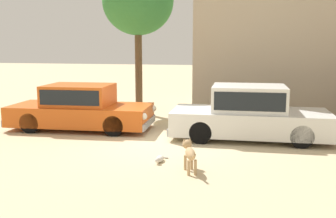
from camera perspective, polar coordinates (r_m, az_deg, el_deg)
name	(u,v)px	position (r m, az deg, el deg)	size (l,w,h in m)	color
ground_plane	(159,143)	(10.60, -1.38, -4.94)	(80.00, 80.00, 0.00)	#CCB78E
parked_sedan_nearest	(80,107)	(12.50, -12.68, 0.27)	(4.54, 1.98, 1.40)	#D15619
parked_sedan_second	(249,113)	(11.16, 11.81, -0.54)	(4.51, 1.90, 1.50)	silver
stray_dog_spotted	(189,152)	(8.20, 3.15, -6.32)	(0.41, 0.94, 0.65)	tan
stray_cat	(160,159)	(8.89, -1.25, -7.30)	(0.23, 0.58, 0.16)	beige
acacia_tree_left	(138,2)	(14.92, -4.43, 15.37)	(2.65, 2.38, 5.48)	brown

